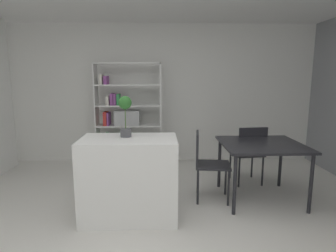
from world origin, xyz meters
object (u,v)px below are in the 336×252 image
dining_table (262,149)px  dining_chair_far (249,150)px  potted_plant_on_island (125,112)px  open_bookshelf (124,116)px  kitchen_island (130,178)px  dining_chair_island_side (206,160)px

dining_table → dining_chair_far: size_ratio=1.15×
potted_plant_on_island → open_bookshelf: size_ratio=0.25×
kitchen_island → dining_table: kitchen_island is taller
kitchen_island → open_bookshelf: bearing=98.2°
open_bookshelf → dining_table: 2.48m
potted_plant_on_island → open_bookshelf: bearing=97.4°
kitchen_island → dining_table: (1.67, 0.44, 0.22)m
kitchen_island → open_bookshelf: size_ratio=0.58×
dining_chair_far → dining_chair_island_side: bearing=28.1°
potted_plant_on_island → dining_chair_far: bearing=26.9°
potted_plant_on_island → dining_table: bearing=12.0°
open_bookshelf → dining_chair_island_side: (1.23, -1.49, -0.37)m
dining_chair_far → dining_table: bearing=82.8°
dining_table → dining_chair_far: (0.01, 0.51, -0.15)m
dining_chair_far → open_bookshelf: bearing=-32.8°
dining_chair_island_side → dining_chair_far: bearing=-48.4°
kitchen_island → dining_chair_island_side: size_ratio=1.19×
kitchen_island → dining_table: bearing=14.7°
open_bookshelf → dining_table: bearing=-37.6°
potted_plant_on_island → dining_table: size_ratio=0.45×
kitchen_island → dining_table: size_ratio=1.05×
open_bookshelf → dining_chair_far: bearing=-26.8°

